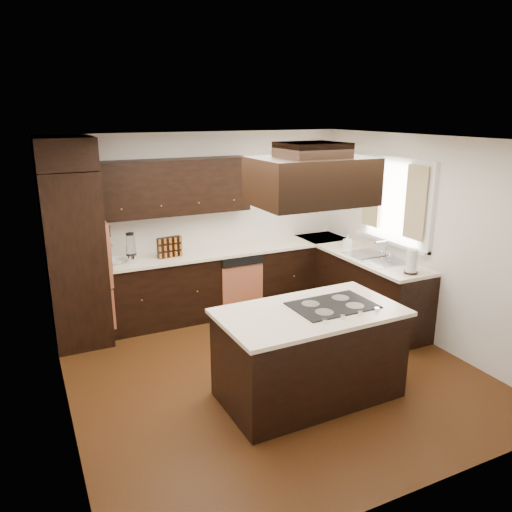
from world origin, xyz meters
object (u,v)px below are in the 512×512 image
range_hood (311,181)px  spice_rack (169,247)px  oven_column (75,259)px  island (309,355)px

range_hood → spice_rack: 2.66m
oven_column → range_hood: 3.13m
oven_column → island: 3.04m
spice_rack → island: bearing=-83.8°
island → spice_rack: 2.55m
range_hood → spice_rack: range_hood is taller
oven_column → spice_rack: 1.18m
oven_column → spice_rack: bearing=3.0°
oven_column → range_hood: range_hood is taller
range_hood → oven_column: bearing=129.7°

